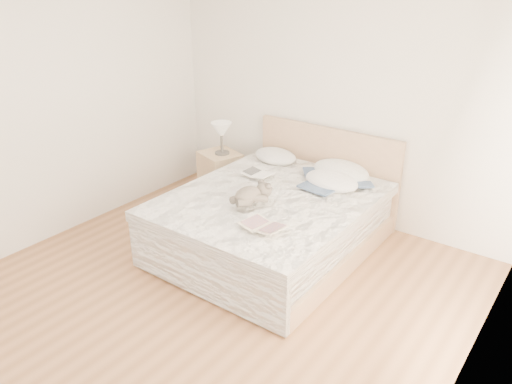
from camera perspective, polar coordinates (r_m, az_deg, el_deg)
floor at (r=4.28m, az=-7.11°, el=-12.73°), size 4.00×4.50×0.00m
wall_back at (r=5.41m, az=8.86°, el=10.97°), size 4.00×0.02×2.70m
wall_left at (r=5.19m, az=-24.47°, el=8.57°), size 0.02×4.50×2.70m
wall_right at (r=2.74m, az=23.56°, el=-4.09°), size 0.02×4.50×2.70m
window at (r=2.98m, az=25.09°, el=-0.06°), size 0.02×1.30×1.10m
bed at (r=4.91m, az=2.22°, el=-3.17°), size 1.72×2.14×1.00m
nightstand at (r=6.04m, az=-4.08°, el=1.96°), size 0.55×0.52×0.56m
table_lamp at (r=5.84m, az=-3.96°, el=6.90°), size 0.31×0.31×0.38m
pillow_left at (r=5.60m, az=2.25°, el=4.12°), size 0.58×0.45×0.16m
pillow_middle at (r=5.25m, az=9.69°, el=2.37°), size 0.72×0.57×0.19m
pillow_right at (r=4.99m, az=8.62°, el=1.26°), size 0.62×0.47×0.17m
blouse at (r=4.94m, az=8.03°, el=0.97°), size 0.61×0.64×0.02m
photo_book at (r=5.12m, az=0.22°, el=2.07°), size 0.32×0.22×0.02m
childrens_book at (r=4.09m, az=0.86°, el=-3.96°), size 0.39×0.29×0.02m
teddy_bear at (r=4.47m, az=-0.90°, el=-1.12°), size 0.33×0.40×0.18m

